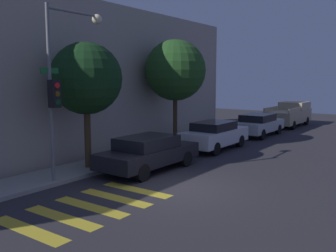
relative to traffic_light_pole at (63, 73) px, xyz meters
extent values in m
plane|color=#2D2B30|center=(1.50, -3.37, -3.73)|extent=(60.00, 60.00, 0.00)
cube|color=gray|center=(1.50, 0.76, -3.66)|extent=(26.00, 1.88, 0.14)
cube|color=#A89E8E|center=(1.50, 5.10, -0.25)|extent=(26.00, 6.00, 6.95)
cube|color=gold|center=(-3.26, -2.57, -3.73)|extent=(0.45, 2.60, 0.00)
cube|color=gold|center=(-2.28, -2.57, -3.73)|extent=(0.45, 2.60, 0.00)
cube|color=gold|center=(-1.30, -2.57, -3.73)|extent=(0.45, 2.60, 0.00)
cube|color=gold|center=(-0.32, -2.57, -3.73)|extent=(0.45, 2.60, 0.00)
cube|color=gold|center=(0.66, -2.57, -3.73)|extent=(0.45, 2.60, 0.00)
cylinder|color=slate|center=(-0.50, 0.08, -0.77)|extent=(0.12, 0.12, 5.93)
cube|color=black|center=(-0.50, -0.13, -0.68)|extent=(0.30, 0.30, 0.90)
cylinder|color=red|center=(-0.50, -0.29, -0.41)|extent=(0.18, 0.02, 0.18)
cylinder|color=#593D0A|center=(-0.50, -0.29, -0.68)|extent=(0.18, 0.02, 0.18)
cylinder|color=#0C3819|center=(-0.50, -0.29, -0.95)|extent=(0.18, 0.02, 0.18)
cube|color=#19662D|center=(-0.50, 0.08, 0.06)|extent=(0.70, 0.02, 0.18)
cylinder|color=slate|center=(0.57, 0.08, 2.05)|extent=(2.15, 0.08, 0.08)
sphere|color=#F9E5B2|center=(1.65, 0.08, 1.95)|extent=(0.36, 0.36, 0.36)
cube|color=black|center=(2.93, -1.27, -3.14)|extent=(4.46, 1.80, 0.57)
cube|color=black|center=(2.82, -1.27, -2.62)|extent=(2.32, 1.58, 0.46)
cylinder|color=black|center=(4.31, -0.46, -3.42)|extent=(0.62, 0.22, 0.62)
cylinder|color=black|center=(4.31, -2.08, -3.42)|extent=(0.62, 0.22, 0.62)
cylinder|color=black|center=(1.55, -0.46, -3.42)|extent=(0.62, 0.22, 0.62)
cylinder|color=black|center=(1.55, -2.08, -3.42)|extent=(0.62, 0.22, 0.62)
cube|color=silver|center=(8.23, -1.27, -3.07)|extent=(4.29, 1.71, 0.69)
cube|color=black|center=(8.12, -1.27, -2.53)|extent=(2.23, 1.50, 0.40)
cylinder|color=black|center=(9.56, -0.51, -3.42)|extent=(0.62, 0.22, 0.62)
cylinder|color=black|center=(9.56, -2.04, -3.42)|extent=(0.62, 0.22, 0.62)
cylinder|color=black|center=(6.90, -0.51, -3.42)|extent=(0.62, 0.22, 0.62)
cylinder|color=black|center=(6.90, -2.04, -3.42)|extent=(0.62, 0.22, 0.62)
cube|color=#B7BABF|center=(13.83, -1.27, -3.11)|extent=(4.42, 1.78, 0.62)
cube|color=black|center=(13.72, -1.27, -2.59)|extent=(2.30, 1.56, 0.43)
cylinder|color=black|center=(15.20, -0.47, -3.42)|extent=(0.62, 0.22, 0.62)
cylinder|color=black|center=(15.20, -2.07, -3.42)|extent=(0.62, 0.22, 0.62)
cylinder|color=black|center=(12.46, -0.47, -3.42)|extent=(0.62, 0.22, 0.62)
cylinder|color=black|center=(12.46, -2.07, -3.42)|extent=(0.62, 0.22, 0.62)
cube|color=tan|center=(19.56, -1.27, -2.98)|extent=(5.32, 1.96, 0.88)
cube|color=tan|center=(21.02, -1.27, -2.26)|extent=(2.39, 1.81, 0.56)
cube|color=tan|center=(18.23, -0.41, -2.39)|extent=(2.66, 0.08, 0.28)
cube|color=tan|center=(18.23, -2.14, -2.39)|extent=(2.66, 0.08, 0.28)
cylinder|color=black|center=(21.21, -0.38, -3.42)|extent=(0.62, 0.22, 0.62)
cylinder|color=black|center=(21.21, -2.17, -3.42)|extent=(0.62, 0.22, 0.62)
cylinder|color=black|center=(17.91, -0.38, -3.42)|extent=(0.62, 0.22, 0.62)
cylinder|color=black|center=(17.91, -2.17, -3.42)|extent=(0.62, 0.22, 0.62)
cylinder|color=#42301E|center=(1.52, 0.59, -2.47)|extent=(0.25, 0.25, 2.52)
sphere|color=#143316|center=(1.52, 0.59, -0.19)|extent=(2.72, 2.72, 2.72)
cylinder|color=#42301E|center=(7.42, 0.59, -2.33)|extent=(0.21, 0.21, 2.80)
sphere|color=#234C1E|center=(7.42, 0.59, 0.22)|extent=(3.06, 3.06, 3.06)
camera|label=1|loc=(-8.18, -10.15, -0.20)|focal=40.00mm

